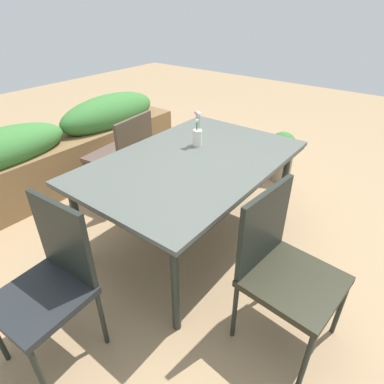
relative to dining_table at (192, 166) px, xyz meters
name	(u,v)px	position (x,y,z in m)	size (l,w,h in m)	color
ground_plane	(186,241)	(-0.06, 0.02, -0.69)	(12.00, 12.00, 0.00)	#9E7F5B
dining_table	(192,166)	(0.00, 0.00, 0.00)	(1.68, 1.10, 0.74)	#4C514C
chair_far_side	(124,153)	(0.12, 0.91, -0.19)	(0.55, 0.55, 0.87)	brown
chair_near_left	(282,263)	(-0.37, -0.90, -0.17)	(0.52, 0.52, 0.93)	black
chair_end_left	(51,278)	(-1.20, 0.00, -0.17)	(0.46, 0.46, 0.93)	black
flower_vase	(197,134)	(0.23, 0.12, 0.15)	(0.07, 0.07, 0.28)	silver
planter_box	(66,149)	(-0.02, 1.65, -0.30)	(2.80, 0.51, 0.82)	brown
potted_plant	(281,155)	(1.45, -0.12, -0.41)	(0.29, 0.29, 0.54)	gray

